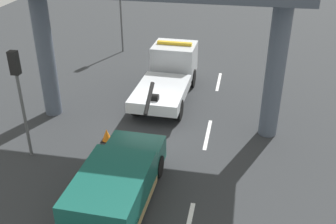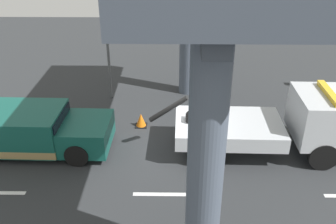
{
  "view_description": "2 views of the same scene",
  "coord_description": "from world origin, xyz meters",
  "px_view_note": "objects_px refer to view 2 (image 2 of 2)",
  "views": [
    {
      "loc": [
        -15.46,
        -3.76,
        9.33
      ],
      "look_at": [
        -1.28,
        -0.97,
        1.65
      ],
      "focal_mm": 42.85,
      "sensor_mm": 36.0,
      "label": 1
    },
    {
      "loc": [
        -0.08,
        -11.61,
        7.8
      ],
      "look_at": [
        -0.23,
        -0.02,
        1.59
      ],
      "focal_mm": 39.74,
      "sensor_mm": 36.0,
      "label": 2
    }
  ],
  "objects_px": {
    "traffic_light_near": "(107,30)",
    "traffic_cone_orange": "(141,120)",
    "tow_truck_white": "(283,122)",
    "towed_van_green": "(32,130)"
  },
  "relations": [
    {
      "from": "traffic_light_near",
      "to": "traffic_cone_orange",
      "type": "height_order",
      "value": "traffic_light_near"
    },
    {
      "from": "traffic_light_near",
      "to": "traffic_cone_orange",
      "type": "bearing_deg",
      "value": -59.29
    },
    {
      "from": "tow_truck_white",
      "to": "traffic_cone_orange",
      "type": "height_order",
      "value": "tow_truck_white"
    },
    {
      "from": "tow_truck_white",
      "to": "traffic_cone_orange",
      "type": "xyz_separation_m",
      "value": [
        -5.26,
        1.74,
        -0.93
      ]
    },
    {
      "from": "traffic_light_near",
      "to": "traffic_cone_orange",
      "type": "relative_size",
      "value": 7.93
    },
    {
      "from": "tow_truck_white",
      "to": "towed_van_green",
      "type": "height_order",
      "value": "tow_truck_white"
    },
    {
      "from": "tow_truck_white",
      "to": "traffic_cone_orange",
      "type": "distance_m",
      "value": 5.62
    },
    {
      "from": "towed_van_green",
      "to": "traffic_cone_orange",
      "type": "bearing_deg",
      "value": 24.11
    },
    {
      "from": "towed_van_green",
      "to": "traffic_cone_orange",
      "type": "relative_size",
      "value": 9.27
    },
    {
      "from": "tow_truck_white",
      "to": "traffic_cone_orange",
      "type": "relative_size",
      "value": 12.87
    }
  ]
}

